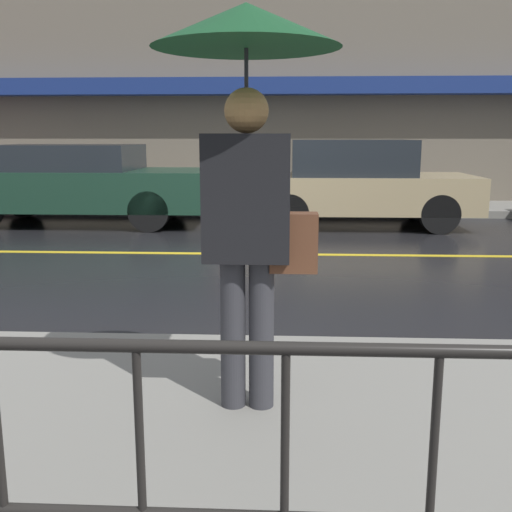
% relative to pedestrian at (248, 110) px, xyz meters
% --- Properties ---
extents(ground_plane, '(80.00, 80.00, 0.00)m').
position_rel_pedestrian_xyz_m(ground_plane, '(-0.58, 4.88, -1.67)').
color(ground_plane, black).
extents(sidewalk_near, '(28.00, 2.91, 0.14)m').
position_rel_pedestrian_xyz_m(sidewalk_near, '(-0.58, -0.32, -1.60)').
color(sidewalk_near, gray).
rests_on(sidewalk_near, ground_plane).
extents(sidewalk_far, '(28.00, 1.95, 0.14)m').
position_rel_pedestrian_xyz_m(sidewalk_far, '(-0.58, 9.59, -1.60)').
color(sidewalk_far, gray).
rests_on(sidewalk_far, ground_plane).
extents(lane_marking, '(25.20, 0.12, 0.01)m').
position_rel_pedestrian_xyz_m(lane_marking, '(-0.58, 4.88, -1.67)').
color(lane_marking, gold).
rests_on(lane_marking, ground_plane).
extents(building_storefront, '(28.00, 0.85, 5.72)m').
position_rel_pedestrian_xyz_m(building_storefront, '(-0.58, 10.69, 1.17)').
color(building_storefront, '#706656').
rests_on(building_storefront, ground_plane).
extents(pedestrian, '(0.91, 0.91, 2.02)m').
position_rel_pedestrian_xyz_m(pedestrian, '(0.00, 0.00, 0.00)').
color(pedestrian, '#333338').
rests_on(pedestrian, sidewalk_near).
extents(car_dark_green, '(4.56, 1.90, 1.41)m').
position_rel_pedestrian_xyz_m(car_dark_green, '(-3.51, 7.56, -0.94)').
color(car_dark_green, '#193828').
rests_on(car_dark_green, ground_plane).
extents(car_tan, '(3.90, 1.84, 1.49)m').
position_rel_pedestrian_xyz_m(car_tan, '(1.42, 7.56, -0.92)').
color(car_tan, tan).
rests_on(car_tan, ground_plane).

